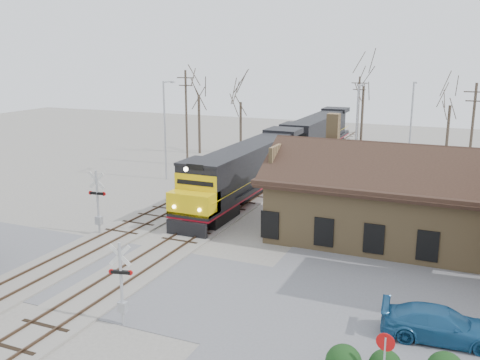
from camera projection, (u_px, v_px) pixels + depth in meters
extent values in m
plane|color=gray|center=(125.00, 277.00, 29.17)|extent=(140.00, 140.00, 0.00)
cube|color=slate|center=(125.00, 277.00, 29.17)|extent=(60.00, 9.00, 0.03)
cube|color=gray|center=(235.00, 206.00, 42.55)|extent=(3.40, 90.00, 0.12)
cube|color=#473323|center=(227.00, 203.00, 42.80)|extent=(0.08, 90.00, 0.14)
cube|color=#473323|center=(244.00, 205.00, 42.25)|extent=(0.08, 90.00, 0.14)
cube|color=gray|center=(186.00, 200.00, 44.28)|extent=(3.40, 90.00, 0.12)
cube|color=#473323|center=(178.00, 197.00, 44.53)|extent=(0.08, 90.00, 0.14)
cube|color=#473323|center=(193.00, 199.00, 43.98)|extent=(0.08, 90.00, 0.14)
cube|color=olive|center=(385.00, 209.00, 34.79)|extent=(14.00, 8.00, 4.00)
cube|color=black|center=(387.00, 178.00, 34.30)|extent=(15.20, 9.20, 0.30)
cube|color=black|center=(382.00, 170.00, 32.01)|extent=(15.00, 4.71, 2.66)
cube|color=black|center=(393.00, 156.00, 36.12)|extent=(15.00, 4.71, 2.66)
cube|color=olive|center=(333.00, 130.00, 36.55)|extent=(0.80, 0.80, 2.20)
cube|color=black|center=(212.00, 214.00, 38.67)|extent=(2.63, 4.20, 1.05)
cube|color=black|center=(275.00, 175.00, 50.85)|extent=(2.63, 4.20, 1.05)
cube|color=black|center=(248.00, 182.00, 44.56)|extent=(3.15, 21.01, 0.37)
cube|color=maroon|center=(248.00, 185.00, 44.62)|extent=(3.17, 21.01, 0.13)
cube|color=black|center=(254.00, 160.00, 45.36)|extent=(2.73, 15.23, 2.94)
cube|color=black|center=(205.00, 183.00, 37.24)|extent=(3.15, 2.94, 2.94)
cube|color=yellow|center=(194.00, 202.00, 35.86)|extent=(3.15, 1.89, 1.47)
cube|color=black|center=(187.00, 229.00, 35.29)|extent=(2.94, 0.25, 1.05)
cylinder|color=#FFF2CC|center=(186.00, 169.00, 34.42)|extent=(0.29, 0.10, 0.29)
cube|color=black|center=(300.00, 160.00, 57.86)|extent=(2.63, 4.20, 1.05)
cube|color=black|center=(331.00, 141.00, 70.05)|extent=(2.63, 4.20, 1.05)
cube|color=black|center=(317.00, 143.00, 63.76)|extent=(3.15, 21.01, 0.37)
cube|color=maroon|center=(317.00, 145.00, 63.82)|extent=(3.17, 21.01, 0.13)
cube|color=black|center=(320.00, 128.00, 64.55)|extent=(2.73, 15.23, 2.94)
cube|color=black|center=(298.00, 139.00, 56.44)|extent=(3.15, 2.94, 2.94)
cube|color=black|center=(292.00, 150.00, 55.06)|extent=(3.15, 1.89, 1.47)
cube|color=black|center=(289.00, 167.00, 54.49)|extent=(2.94, 0.25, 1.05)
cylinder|color=#A5A8AD|center=(121.00, 285.00, 23.63)|extent=(0.14, 0.14, 3.93)
cube|color=silver|center=(120.00, 255.00, 23.30)|extent=(1.01, 0.29, 1.03)
cube|color=silver|center=(120.00, 255.00, 23.30)|extent=(1.01, 0.29, 1.03)
cube|color=black|center=(121.00, 272.00, 23.49)|extent=(0.89, 0.36, 0.15)
cylinder|color=#B20C0C|center=(111.00, 271.00, 23.56)|extent=(0.25, 0.13, 0.24)
cylinder|color=#B20C0C|center=(130.00, 273.00, 23.42)|extent=(0.25, 0.13, 0.24)
cube|color=#A5A8AD|center=(123.00, 307.00, 23.88)|extent=(0.39, 0.29, 0.49)
cylinder|color=#A5A8AD|center=(98.00, 203.00, 35.47)|extent=(0.15, 0.15, 4.42)
cube|color=silver|center=(96.00, 180.00, 35.11)|extent=(1.15, 0.18, 1.16)
cube|color=silver|center=(96.00, 180.00, 35.11)|extent=(1.15, 0.18, 1.16)
cube|color=black|center=(97.00, 193.00, 35.32)|extent=(1.01, 0.27, 0.17)
cylinder|color=#B20C0C|center=(104.00, 194.00, 35.18)|extent=(0.27, 0.11, 0.27)
cylinder|color=#B20C0C|center=(91.00, 193.00, 35.46)|extent=(0.27, 0.11, 0.27)
cube|color=#A5A8AD|center=(99.00, 220.00, 35.76)|extent=(0.44, 0.33, 0.55)
cylinder|color=#B20C0C|center=(385.00, 342.00, 18.91)|extent=(0.69, 0.13, 0.69)
imported|color=#1C507F|center=(441.00, 325.00, 22.66)|extent=(5.10, 2.45, 1.43)
cylinder|color=#A5A8AD|center=(165.00, 131.00, 50.60)|extent=(0.18, 0.18, 9.35)
cylinder|color=#A5A8AD|center=(168.00, 82.00, 50.33)|extent=(0.12, 1.80, 0.12)
cube|color=#A5A8AD|center=(173.00, 82.00, 51.07)|extent=(0.25, 0.50, 0.12)
cylinder|color=#A5A8AD|center=(356.00, 137.00, 47.18)|extent=(0.18, 0.18, 9.26)
cylinder|color=#A5A8AD|center=(361.00, 85.00, 46.92)|extent=(0.12, 1.80, 0.12)
cube|color=#A5A8AD|center=(362.00, 85.00, 47.66)|extent=(0.25, 0.50, 0.12)
cylinder|color=#A5A8AD|center=(411.00, 129.00, 52.38)|extent=(0.18, 0.18, 9.19)
cylinder|color=#A5A8AD|center=(415.00, 82.00, 52.13)|extent=(0.12, 1.80, 0.12)
cube|color=#A5A8AD|center=(416.00, 83.00, 52.87)|extent=(0.25, 0.50, 0.12)
cylinder|color=#382D23|center=(186.00, 118.00, 56.97)|extent=(0.24, 0.24, 10.14)
cube|color=#382D23|center=(185.00, 78.00, 55.98)|extent=(2.00, 0.10, 0.10)
cube|color=#382D23|center=(186.00, 85.00, 56.16)|extent=(1.60, 0.10, 0.10)
cylinder|color=#382D23|center=(358.00, 113.00, 67.25)|extent=(0.24, 0.24, 9.00)
cube|color=#382D23|center=(360.00, 83.00, 66.38)|extent=(2.00, 0.10, 0.10)
cube|color=#382D23|center=(359.00, 90.00, 66.57)|extent=(1.60, 0.10, 0.10)
cylinder|color=#382D23|center=(471.00, 135.00, 48.01)|extent=(0.24, 0.24, 9.34)
cube|color=#382D23|center=(476.00, 92.00, 47.11)|extent=(2.00, 0.10, 0.10)
cube|color=#382D23|center=(475.00, 101.00, 47.30)|extent=(1.60, 0.10, 0.10)
cylinder|color=#382D23|center=(199.00, 124.00, 64.04)|extent=(0.32, 0.32, 7.02)
cylinder|color=#382D23|center=(241.00, 128.00, 64.24)|extent=(0.32, 0.32, 6.17)
cylinder|color=#382D23|center=(362.00, 117.00, 67.31)|extent=(0.32, 0.32, 8.09)
cylinder|color=#382D23|center=(448.00, 132.00, 61.06)|extent=(0.32, 0.32, 6.10)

